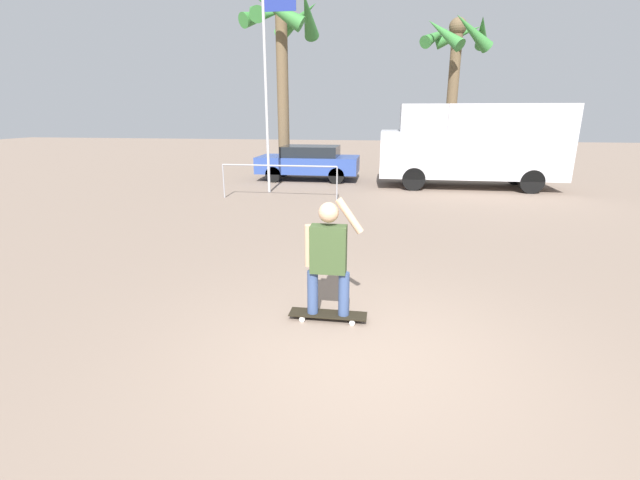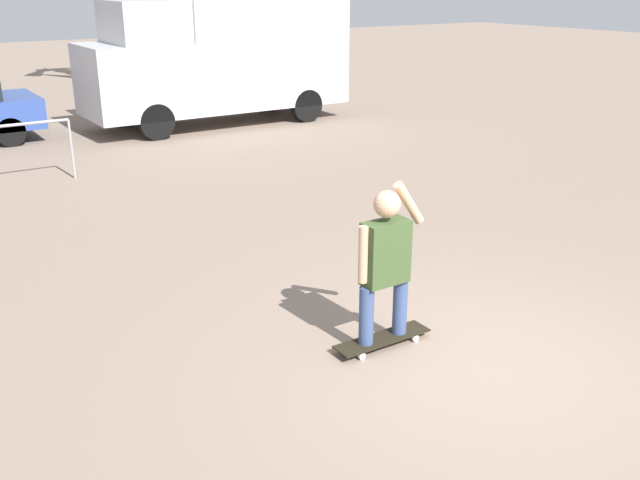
# 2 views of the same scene
# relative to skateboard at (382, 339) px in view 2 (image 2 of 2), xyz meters

# --- Properties ---
(ground_plane) EXTENTS (80.00, 80.00, 0.00)m
(ground_plane) POSITION_rel_skateboard_xyz_m (0.54, -0.79, -0.07)
(ground_plane) COLOR gray
(skateboard) EXTENTS (1.01, 0.25, 0.09)m
(skateboard) POSITION_rel_skateboard_xyz_m (0.00, 0.00, 0.00)
(skateboard) COLOR black
(skateboard) RESTS_ON ground_plane
(person_skateboarder) EXTENTS (0.73, 0.25, 1.54)m
(person_skateboarder) POSITION_rel_skateboard_xyz_m (-0.00, 0.00, 0.85)
(person_skateboarder) COLOR #384C7A
(person_skateboarder) RESTS_ON skateboard
(camper_van) EXTENTS (6.26, 2.13, 2.90)m
(camper_van) POSITION_rel_skateboard_xyz_m (3.68, 11.13, 1.51)
(camper_van) COLOR black
(camper_van) RESTS_ON ground_plane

